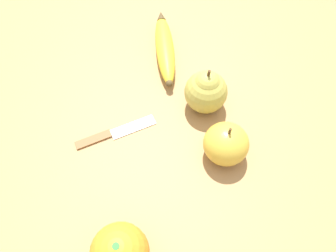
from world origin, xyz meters
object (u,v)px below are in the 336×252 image
object	(u,v)px
pear	(207,92)
paring_knife	(113,134)
banana	(165,48)
apple	(226,144)

from	to	relation	value
pear	paring_knife	size ratio (longest dim) A/B	0.65
banana	apple	world-z (taller)	apple
banana	apple	distance (m)	0.27
apple	paring_knife	size ratio (longest dim) A/B	0.54
pear	apple	size ratio (longest dim) A/B	1.19
paring_knife	pear	bearing A→B (deg)	85.87
pear	paring_knife	distance (m)	0.19
pear	apple	bearing A→B (deg)	-96.54
apple	paring_knife	xyz separation A→B (m)	(-0.17, 0.11, -0.03)
pear	apple	xyz separation A→B (m)	(-0.01, -0.11, -0.01)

